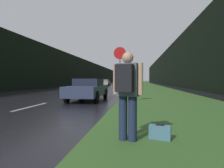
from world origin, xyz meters
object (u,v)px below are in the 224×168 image
Objects in this scene: car_passing_near at (88,89)px; car_oncoming at (105,83)px; stop_sign at (120,70)px; suitcase at (160,133)px; car_passing_far at (120,83)px; hitchhiker_with_backpack at (127,90)px; delivery_truck at (123,79)px.

car_passing_near is 29.28m from car_oncoming.
car_oncoming is (-5.89, 30.82, -1.06)m from stop_sign.
suitcase is at bearing -78.87° from car_oncoming.
stop_sign is 24.61m from car_passing_far.
hitchhiker_with_backpack is 0.23× the size of delivery_truck.
hitchhiker_with_backpack reaches higher than car_oncoming.
suitcase is at bearing 29.97° from hitchhiker_with_backpack.
car_oncoming is at bearing 116.08° from suitcase.
car_passing_far reaches higher than car_passing_near.
delivery_truck is (-3.78, 56.80, 1.00)m from car_passing_far.
hitchhiker_with_backpack is 0.38× the size of car_passing_near.
hitchhiker_with_backpack is at bearing 109.35° from car_passing_near.
car_oncoming is at bearing -82.59° from car_passing_near.
hitchhiker_with_backpack reaches higher than car_passing_far.
stop_sign is 1.63× the size of hitchhiker_with_backpack.
car_passing_far is (-2.12, 24.49, -1.01)m from stop_sign.
car_passing_far is at bearing -86.20° from delivery_truck.
stop_sign is at bearing 111.40° from hitchhiker_with_backpack.
stop_sign is 6.44m from suitcase.
car_passing_near is (-2.12, 1.78, -1.08)m from stop_sign.
car_oncoming reaches higher than suitcase.
car_oncoming is 50.49m from delivery_truck.
car_passing_far is at bearing -90.00° from car_passing_near.
car_passing_far is at bearing 111.45° from suitcase.
car_oncoming is (-3.78, 6.32, -0.05)m from car_passing_far.
suitcase is (0.66, 0.18, -0.87)m from hitchhiker_with_backpack.
hitchhiker_with_backpack is 0.44× the size of car_oncoming.
stop_sign is 0.68× the size of car_passing_far.
stop_sign reaches higher than car_passing_near.
suitcase is at bearing -77.30° from stop_sign.
car_passing_near is 79.62m from delivery_truck.
hitchhiker_with_backpack is at bearing -79.91° from car_oncoming.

